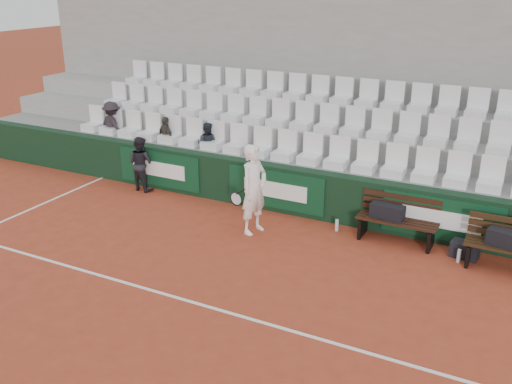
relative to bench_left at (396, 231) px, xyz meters
name	(u,v)px	position (x,y,z in m)	size (l,w,h in m)	color
ground	(182,299)	(-2.45, -3.58, -0.23)	(80.00, 80.00, 0.00)	#A73E25
court_baseline	(182,299)	(-2.45, -3.58, -0.22)	(18.00, 0.06, 0.01)	white
back_barrier	(290,190)	(-2.38, 0.41, 0.28)	(18.00, 0.34, 1.00)	black
grandstand_tier_front	(299,181)	(-2.45, 1.05, 0.28)	(18.00, 0.95, 1.00)	gray
grandstand_tier_mid	(315,159)	(-2.45, 2.00, 0.50)	(18.00, 0.95, 1.45)	#979795
grandstand_tier_back	(330,140)	(-2.45, 2.95, 0.72)	(18.00, 0.95, 1.90)	#999996
grandstand_rear_wall	(341,85)	(-2.45, 3.57, 1.98)	(18.00, 0.30, 4.40)	gray
seat_row_front	(297,147)	(-2.45, 0.87, 1.09)	(11.90, 0.44, 0.63)	white
seat_row_mid	(314,117)	(-2.45, 1.82, 1.54)	(11.90, 0.44, 0.63)	silver
seat_row_back	(329,90)	(-2.45, 2.77, 1.99)	(11.90, 0.44, 0.63)	silver
bench_left	(396,231)	(0.00, 0.00, 0.00)	(1.50, 0.56, 0.45)	#33190F
bench_right	(509,259)	(2.00, -0.26, 0.00)	(1.50, 0.56, 0.45)	#341F0F
sports_bag_left	(387,211)	(-0.20, 0.01, 0.36)	(0.62, 0.27, 0.27)	black
sports_bag_right	(506,239)	(1.90, -0.27, 0.36)	(0.59, 0.27, 0.27)	black
sports_bag_ground	(465,250)	(1.26, -0.07, -0.08)	(0.48, 0.29, 0.29)	black
water_bottle_near	(337,225)	(-1.16, -0.04, -0.10)	(0.07, 0.07, 0.24)	silver
water_bottle_far	(459,256)	(1.20, -0.32, -0.10)	(0.07, 0.07, 0.25)	#B0BFC7
tennis_player	(254,189)	(-2.61, -0.81, 0.66)	(0.78, 0.73, 1.78)	white
ball_kid	(141,164)	(-6.04, 0.09, 0.42)	(0.63, 0.49, 1.29)	black
spectator_a	(111,109)	(-7.53, 0.92, 1.40)	(0.81, 0.47, 1.25)	black
spectator_b	(165,120)	(-5.89, 0.92, 1.30)	(0.61, 0.26, 1.05)	#36312B
spectator_c	(207,125)	(-4.73, 0.92, 1.30)	(0.51, 0.39, 1.04)	#1F242E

